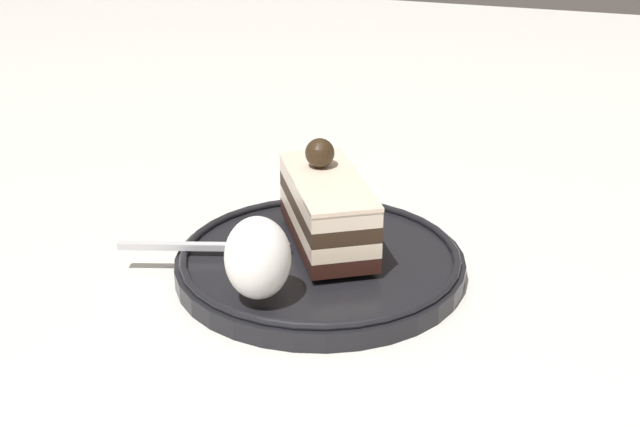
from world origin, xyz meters
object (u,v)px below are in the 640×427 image
Objects in this scene: whipped_cream_dollop at (265,259)px; dessert_plate at (320,262)px; cake_slice at (327,207)px; fork at (208,247)px.

dessert_plate is at bearing -97.10° from whipped_cream_dollop.
cake_slice is 1.08× the size of fork.
whipped_cream_dollop is at bearing 82.90° from dessert_plate.
cake_slice is 2.33× the size of whipped_cream_dollop.
whipped_cream_dollop is at bearing 143.70° from fork.
cake_slice is at bearing -94.57° from whipped_cream_dollop.
fork is (0.08, 0.05, -0.02)m from cake_slice.
cake_slice is at bearing -148.12° from fork.
dessert_plate is 0.08m from fork.
dessert_plate is 0.04m from cake_slice.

